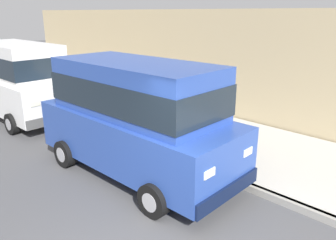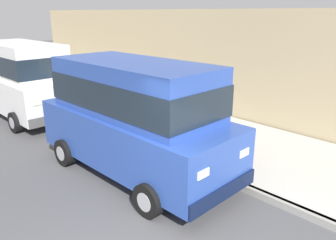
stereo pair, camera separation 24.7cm
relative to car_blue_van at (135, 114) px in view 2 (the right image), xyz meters
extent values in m
cube|color=gray|center=(1.07, -2.62, -1.32)|extent=(0.16, 64.00, 0.14)
cube|color=#B7B5AD|center=(2.87, -2.62, -1.32)|extent=(3.60, 64.00, 0.14)
cube|color=#28479E|center=(0.00, 0.00, -0.52)|extent=(1.99, 4.84, 1.10)
cube|color=#28479E|center=(0.00, 0.00, 0.58)|extent=(1.75, 3.83, 1.10)
cube|color=#19232D|center=(0.00, 0.00, 0.49)|extent=(1.79, 3.87, 0.61)
cube|color=#0E1837|center=(0.05, -2.35, -0.93)|extent=(1.87, 0.24, 0.28)
cube|color=#0E1837|center=(-0.05, 2.35, -0.93)|extent=(1.87, 0.24, 0.28)
cylinder|color=black|center=(0.98, -1.47, -1.07)|extent=(0.23, 0.64, 0.64)
cylinder|color=#9E9EA3|center=(0.98, -1.47, -1.07)|extent=(0.25, 0.36, 0.35)
cylinder|color=black|center=(-0.92, -1.51, -1.07)|extent=(0.23, 0.64, 0.64)
cylinder|color=#9E9EA3|center=(-0.92, -1.51, -1.07)|extent=(0.25, 0.36, 0.35)
cylinder|color=black|center=(0.92, 1.51, -1.07)|extent=(0.23, 0.64, 0.64)
cylinder|color=#9E9EA3|center=(0.92, 1.51, -1.07)|extent=(0.25, 0.36, 0.35)
cylinder|color=black|center=(-0.98, 1.47, -1.07)|extent=(0.23, 0.64, 0.64)
cylinder|color=#9E9EA3|center=(-0.98, 1.47, -1.07)|extent=(0.25, 0.36, 0.35)
cube|color=#EAEACC|center=(0.64, -2.37, -0.36)|extent=(0.28, 0.09, 0.14)
cube|color=#EAEACC|center=(-0.54, -2.39, -0.36)|extent=(0.28, 0.09, 0.14)
cube|color=white|center=(-0.04, 6.10, -0.52)|extent=(1.99, 4.83, 1.10)
cube|color=white|center=(-0.04, 6.10, 0.58)|extent=(1.74, 3.83, 1.10)
cube|color=#19232D|center=(-0.04, 6.10, 0.49)|extent=(1.78, 3.87, 0.61)
cube|color=#505050|center=(0.00, 3.75, -0.93)|extent=(1.87, 0.23, 0.28)
cube|color=#505050|center=(-0.09, 8.45, -0.93)|extent=(1.87, 0.23, 0.28)
cylinder|color=black|center=(0.93, 4.63, -1.07)|extent=(0.23, 0.64, 0.64)
cylinder|color=#9E9EA3|center=(0.93, 4.63, -1.07)|extent=(0.25, 0.36, 0.35)
cylinder|color=black|center=(-0.97, 4.59, -1.07)|extent=(0.23, 0.64, 0.64)
cylinder|color=#9E9EA3|center=(-0.97, 4.59, -1.07)|extent=(0.25, 0.36, 0.35)
cylinder|color=black|center=(0.88, 7.60, -1.07)|extent=(0.23, 0.64, 0.64)
cylinder|color=#9E9EA3|center=(0.88, 7.60, -1.07)|extent=(0.25, 0.36, 0.35)
cube|color=#EAEACC|center=(0.59, 3.73, -0.36)|extent=(0.28, 0.09, 0.14)
cube|color=#EAEACC|center=(-0.59, 3.71, -0.36)|extent=(0.28, 0.09, 0.14)
cylinder|color=black|center=(0.82, 10.39, -1.07)|extent=(0.22, 0.64, 0.64)
cylinder|color=#9E9EA3|center=(0.82, 10.39, -1.07)|extent=(0.24, 0.35, 0.35)
cube|color=#EAEACC|center=(0.49, 9.71, -0.58)|extent=(0.28, 0.08, 0.14)
ellipsoid|color=white|center=(3.44, 0.97, -0.97)|extent=(0.44, 0.46, 0.20)
cylinder|color=white|center=(3.30, 1.03, -1.16)|extent=(0.05, 0.05, 0.18)
cylinder|color=white|center=(3.39, 1.11, -1.16)|extent=(0.05, 0.05, 0.18)
cylinder|color=white|center=(3.48, 0.83, -1.16)|extent=(0.05, 0.05, 0.18)
cylinder|color=white|center=(3.57, 0.91, -1.16)|extent=(0.05, 0.05, 0.18)
sphere|color=white|center=(3.25, 1.19, -0.88)|extent=(0.17, 0.17, 0.17)
ellipsoid|color=gray|center=(3.19, 1.25, -0.90)|extent=(0.13, 0.13, 0.06)
cone|color=white|center=(3.22, 1.15, -0.80)|extent=(0.06, 0.06, 0.07)
cone|color=white|center=(3.29, 1.21, -0.80)|extent=(0.06, 0.06, 0.07)
cylinder|color=white|center=(3.61, 0.78, -0.91)|extent=(0.10, 0.11, 0.13)
cube|color=tan|center=(4.97, 3.60, 0.40)|extent=(0.50, 20.00, 3.58)
camera|label=1|loc=(-4.42, -5.30, 2.09)|focal=35.67mm
camera|label=2|loc=(-4.25, -5.47, 2.09)|focal=35.67mm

